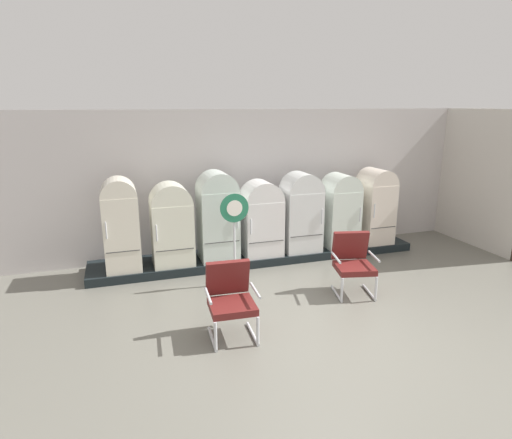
{
  "coord_description": "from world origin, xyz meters",
  "views": [
    {
      "loc": [
        -2.46,
        -4.48,
        2.91
      ],
      "look_at": [
        -0.13,
        2.75,
        0.88
      ],
      "focal_mm": 30.35,
      "sensor_mm": 36.0,
      "label": 1
    }
  ],
  "objects": [
    {
      "name": "refrigerator_5",
      "position": [
        1.66,
        2.9,
        0.92
      ],
      "size": [
        0.64,
        0.64,
        1.45
      ],
      "color": "silver",
      "rests_on": "display_plinth"
    },
    {
      "name": "sign_stand",
      "position": [
        -0.74,
        1.98,
        0.77
      ],
      "size": [
        0.47,
        0.32,
        1.55
      ],
      "color": "#2D2D30",
      "rests_on": "ground"
    },
    {
      "name": "refrigerator_1",
      "position": [
        -1.64,
        2.89,
        0.91
      ],
      "size": [
        0.7,
        0.63,
        1.45
      ],
      "color": "silver",
      "rests_on": "display_plinth"
    },
    {
      "name": "refrigerator_0",
      "position": [
        -2.48,
        2.9,
        0.99
      ],
      "size": [
        0.58,
        0.65,
        1.58
      ],
      "color": "silver",
      "rests_on": "display_plinth"
    },
    {
      "name": "refrigerator_2",
      "position": [
        -0.81,
        2.91,
        1.01
      ],
      "size": [
        0.68,
        0.67,
        1.61
      ],
      "color": "silver",
      "rests_on": "display_plinth"
    },
    {
      "name": "side_wall_right",
      "position": [
        4.66,
        2.47,
        1.4
      ],
      "size": [
        0.16,
        2.2,
        2.82
      ],
      "color": "beige",
      "rests_on": "ground"
    },
    {
      "name": "refrigerator_3",
      "position": [
        0.02,
        2.89,
        0.88
      ],
      "size": [
        0.72,
        0.63,
        1.4
      ],
      "color": "white",
      "rests_on": "display_plinth"
    },
    {
      "name": "display_plinth",
      "position": [
        0.0,
        3.02,
        0.08
      ],
      "size": [
        6.25,
        0.95,
        0.15
      ],
      "primitive_type": "cube",
      "color": "black",
      "rests_on": "ground"
    },
    {
      "name": "armchair_right",
      "position": [
        0.95,
        1.14,
        0.53
      ],
      "size": [
        0.73,
        0.76,
        0.96
      ],
      "color": "silver",
      "rests_on": "ground"
    },
    {
      "name": "ground",
      "position": [
        0.0,
        0.0,
        -0.03
      ],
      "size": [
        12.0,
        10.0,
        0.05
      ],
      "primitive_type": "cube",
      "color": "slate"
    },
    {
      "name": "refrigerator_6",
      "position": [
        2.47,
        2.93,
        0.95
      ],
      "size": [
        0.6,
        0.7,
        1.51
      ],
      "color": "silver",
      "rests_on": "display_plinth"
    },
    {
      "name": "back_wall",
      "position": [
        0.0,
        3.66,
        1.42
      ],
      "size": [
        11.76,
        0.12,
        2.82
      ],
      "color": "beige",
      "rests_on": "ground"
    },
    {
      "name": "armchair_left",
      "position": [
        -1.22,
        0.45,
        0.53
      ],
      "size": [
        0.66,
        0.68,
        0.96
      ],
      "color": "silver",
      "rests_on": "ground"
    },
    {
      "name": "refrigerator_4",
      "position": [
        0.81,
        2.88,
        0.95
      ],
      "size": [
        0.71,
        0.61,
        1.52
      ],
      "color": "silver",
      "rests_on": "display_plinth"
    }
  ]
}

